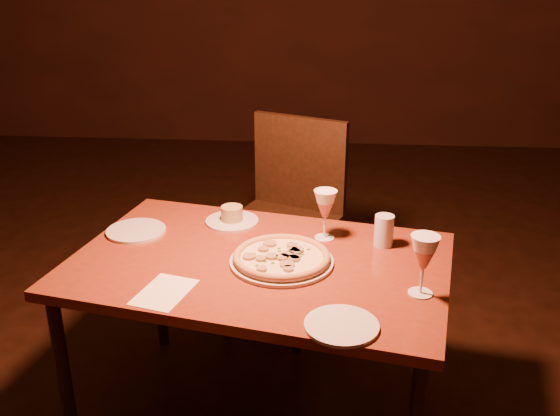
{
  "coord_description": "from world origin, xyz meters",
  "views": [
    {
      "loc": [
        0.41,
        -2.12,
        1.66
      ],
      "look_at": [
        0.26,
        -0.19,
        0.85
      ],
      "focal_mm": 40.0,
      "sensor_mm": 36.0,
      "label": 1
    }
  ],
  "objects": [
    {
      "name": "dining_table",
      "position": [
        0.19,
        -0.24,
        0.62
      ],
      "size": [
        1.41,
        1.05,
        0.68
      ],
      "rotation": [
        0.0,
        0.0,
        -0.2
      ],
      "color": "maroon",
      "rests_on": "floor"
    },
    {
      "name": "water_tumbler",
      "position": [
        0.62,
        -0.09,
        0.74
      ],
      "size": [
        0.07,
        0.07,
        0.11
      ],
      "primitive_type": "cylinder",
      "color": "silver",
      "rests_on": "dining_table"
    },
    {
      "name": "side_plate_left",
      "position": [
        -0.3,
        -0.05,
        0.69
      ],
      "size": [
        0.22,
        0.22,
        0.01
      ],
      "primitive_type": "cylinder",
      "color": "silver",
      "rests_on": "dining_table"
    },
    {
      "name": "pizza_plate",
      "position": [
        0.27,
        -0.25,
        0.7
      ],
      "size": [
        0.35,
        0.35,
        0.04
      ],
      "color": "silver",
      "rests_on": "dining_table"
    },
    {
      "name": "ramekin_saucer",
      "position": [
        0.05,
        0.07,
        0.7
      ],
      "size": [
        0.21,
        0.21,
        0.07
      ],
      "color": "silver",
      "rests_on": "dining_table"
    },
    {
      "name": "wine_glass_far",
      "position": [
        0.41,
        -0.04,
        0.77
      ],
      "size": [
        0.08,
        0.08,
        0.19
      ],
      "primitive_type": null,
      "color": "#CA6954",
      "rests_on": "dining_table"
    },
    {
      "name": "menu_card",
      "position": [
        -0.08,
        -0.48,
        0.68
      ],
      "size": [
        0.19,
        0.24,
        0.0
      ],
      "primitive_type": "cube",
      "rotation": [
        0.0,
        0.0,
        -0.26
      ],
      "color": "white",
      "rests_on": "dining_table"
    },
    {
      "name": "side_plate_near",
      "position": [
        0.46,
        -0.63,
        0.68
      ],
      "size": [
        0.21,
        0.21,
        0.01
      ],
      "primitive_type": "cylinder",
      "color": "silver",
      "rests_on": "dining_table"
    },
    {
      "name": "chair_far",
      "position": [
        0.23,
        0.52,
        0.54
      ],
      "size": [
        0.61,
        0.61,
        0.96
      ],
      "rotation": [
        0.0,
        0.0,
        -0.39
      ],
      "color": "black",
      "rests_on": "floor"
    },
    {
      "name": "wine_glass_right",
      "position": [
        0.71,
        -0.42,
        0.78
      ],
      "size": [
        0.09,
        0.09,
        0.2
      ],
      "primitive_type": null,
      "color": "#CA6954",
      "rests_on": "dining_table"
    },
    {
      "name": "floor",
      "position": [
        0.0,
        0.0,
        0.0
      ],
      "size": [
        7.0,
        7.0,
        0.0
      ],
      "primitive_type": "plane",
      "color": "black",
      "rests_on": "ground"
    }
  ]
}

